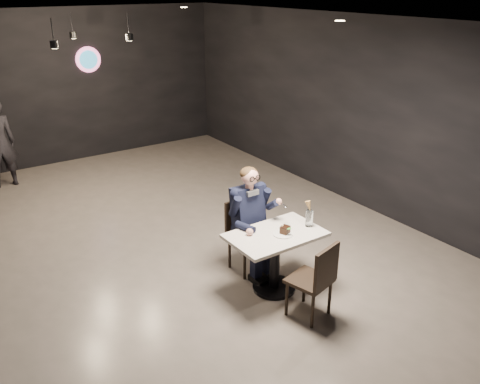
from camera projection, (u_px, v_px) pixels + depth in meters
floor at (157, 251)px, 7.00m from camera, size 9.00×9.00×0.00m
wall_sign at (88, 60)px, 10.05m from camera, size 0.50×0.06×0.50m
pendant_lights at (84, 23)px, 7.41m from camera, size 1.40×1.20×0.36m
main_table at (275, 262)px, 6.01m from camera, size 1.10×0.70×0.75m
chair_far at (248, 237)px, 6.40m from camera, size 0.42×0.46×0.92m
chair_near at (309, 279)px, 5.51m from camera, size 0.52×0.55×0.92m
seated_man at (248, 219)px, 6.30m from camera, size 0.60×0.80×1.44m
dessert_plate at (283, 234)px, 5.84m from camera, size 0.23×0.23×0.01m
cake_slice at (285, 230)px, 5.84m from camera, size 0.13×0.12×0.08m
mint_leaf at (289, 229)px, 5.78m from camera, size 0.06×0.04×0.01m
sundae_glass at (309, 218)px, 6.01m from camera, size 0.09×0.09×0.20m
wafer_cone at (309, 207)px, 5.97m from camera, size 0.08×0.08×0.13m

